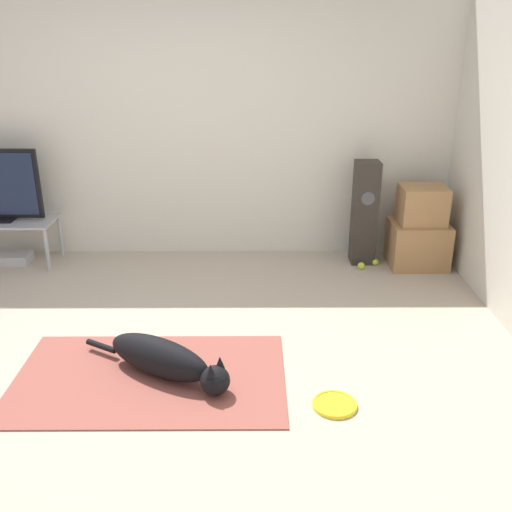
{
  "coord_description": "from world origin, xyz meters",
  "views": [
    {
      "loc": [
        0.66,
        -3.36,
        2.11
      ],
      "look_at": [
        0.68,
        0.8,
        0.45
      ],
      "focal_mm": 40.0,
      "sensor_mm": 36.0,
      "label": 1
    }
  ],
  "objects_px": {
    "tennis_ball_by_boxes": "(361,266)",
    "floor_speaker": "(365,213)",
    "tennis_ball_loose_on_carpet": "(375,262)",
    "cardboard_box_upper": "(422,205)",
    "dog": "(166,360)",
    "tennis_ball_near_speaker": "(364,259)",
    "game_console": "(12,258)",
    "frisbee": "(335,404)",
    "cardboard_box_lower": "(418,244)"
  },
  "relations": [
    {
      "from": "tennis_ball_by_boxes",
      "to": "floor_speaker",
      "type": "bearing_deg",
      "value": 79.95
    },
    {
      "from": "floor_speaker",
      "to": "tennis_ball_loose_on_carpet",
      "type": "bearing_deg",
      "value": -39.45
    },
    {
      "from": "cardboard_box_upper",
      "to": "floor_speaker",
      "type": "height_order",
      "value": "floor_speaker"
    },
    {
      "from": "tennis_ball_by_boxes",
      "to": "dog",
      "type": "bearing_deg",
      "value": -131.41
    },
    {
      "from": "dog",
      "to": "tennis_ball_by_boxes",
      "type": "xyz_separation_m",
      "value": [
        1.59,
        1.8,
        -0.1
      ]
    },
    {
      "from": "tennis_ball_near_speaker",
      "to": "game_console",
      "type": "bearing_deg",
      "value": 179.71
    },
    {
      "from": "dog",
      "to": "frisbee",
      "type": "relative_size",
      "value": 3.81
    },
    {
      "from": "cardboard_box_upper",
      "to": "frisbee",
      "type": "bearing_deg",
      "value": -116.02
    },
    {
      "from": "tennis_ball_by_boxes",
      "to": "tennis_ball_near_speaker",
      "type": "distance_m",
      "value": 0.17
    },
    {
      "from": "dog",
      "to": "cardboard_box_lower",
      "type": "relative_size",
      "value": 1.95
    },
    {
      "from": "tennis_ball_loose_on_carpet",
      "to": "game_console",
      "type": "bearing_deg",
      "value": 178.58
    },
    {
      "from": "tennis_ball_near_speaker",
      "to": "cardboard_box_upper",
      "type": "bearing_deg",
      "value": -8.41
    },
    {
      "from": "floor_speaker",
      "to": "tennis_ball_loose_on_carpet",
      "type": "height_order",
      "value": "floor_speaker"
    },
    {
      "from": "frisbee",
      "to": "cardboard_box_upper",
      "type": "xyz_separation_m",
      "value": [
        1.07,
        2.2,
        0.59
      ]
    },
    {
      "from": "cardboard_box_lower",
      "to": "floor_speaker",
      "type": "relative_size",
      "value": 0.54
    },
    {
      "from": "tennis_ball_by_boxes",
      "to": "game_console",
      "type": "xyz_separation_m",
      "value": [
        -3.37,
        0.18,
        0.01
      ]
    },
    {
      "from": "game_console",
      "to": "tennis_ball_near_speaker",
      "type": "bearing_deg",
      "value": -0.29
    },
    {
      "from": "cardboard_box_lower",
      "to": "game_console",
      "type": "relative_size",
      "value": 1.49
    },
    {
      "from": "cardboard_box_lower",
      "to": "tennis_ball_loose_on_carpet",
      "type": "xyz_separation_m",
      "value": [
        -0.39,
        -0.0,
        -0.18
      ]
    },
    {
      "from": "cardboard_box_upper",
      "to": "tennis_ball_loose_on_carpet",
      "type": "xyz_separation_m",
      "value": [
        -0.39,
        0.0,
        -0.57
      ]
    },
    {
      "from": "floor_speaker",
      "to": "tennis_ball_near_speaker",
      "type": "bearing_deg",
      "value": -48.47
    },
    {
      "from": "frisbee",
      "to": "cardboard_box_upper",
      "type": "distance_m",
      "value": 2.52
    },
    {
      "from": "floor_speaker",
      "to": "tennis_ball_loose_on_carpet",
      "type": "relative_size",
      "value": 14.97
    },
    {
      "from": "tennis_ball_near_speaker",
      "to": "cardboard_box_lower",
      "type": "bearing_deg",
      "value": -7.78
    },
    {
      "from": "floor_speaker",
      "to": "tennis_ball_by_boxes",
      "type": "bearing_deg",
      "value": -100.05
    },
    {
      "from": "cardboard_box_lower",
      "to": "cardboard_box_upper",
      "type": "relative_size",
      "value": 1.28
    },
    {
      "from": "dog",
      "to": "floor_speaker",
      "type": "distance_m",
      "value": 2.59
    },
    {
      "from": "game_console",
      "to": "tennis_ball_by_boxes",
      "type": "bearing_deg",
      "value": -3.09
    },
    {
      "from": "cardboard_box_upper",
      "to": "cardboard_box_lower",
      "type": "bearing_deg",
      "value": 78.29
    },
    {
      "from": "frisbee",
      "to": "tennis_ball_loose_on_carpet",
      "type": "distance_m",
      "value": 2.31
    },
    {
      "from": "floor_speaker",
      "to": "game_console",
      "type": "distance_m",
      "value": 3.43
    },
    {
      "from": "tennis_ball_loose_on_carpet",
      "to": "cardboard_box_lower",
      "type": "bearing_deg",
      "value": 0.45
    },
    {
      "from": "cardboard_box_lower",
      "to": "tennis_ball_by_boxes",
      "type": "relative_size",
      "value": 8.02
    },
    {
      "from": "dog",
      "to": "cardboard_box_lower",
      "type": "height_order",
      "value": "cardboard_box_lower"
    },
    {
      "from": "frisbee",
      "to": "cardboard_box_lower",
      "type": "xyz_separation_m",
      "value": [
        1.08,
        2.21,
        0.2
      ]
    },
    {
      "from": "cardboard_box_upper",
      "to": "tennis_ball_near_speaker",
      "type": "bearing_deg",
      "value": 171.59
    },
    {
      "from": "game_console",
      "to": "cardboard_box_lower",
      "type": "bearing_deg",
      "value": -1.23
    },
    {
      "from": "dog",
      "to": "floor_speaker",
      "type": "relative_size",
      "value": 1.04
    },
    {
      "from": "frisbee",
      "to": "cardboard_box_upper",
      "type": "bearing_deg",
      "value": 63.98
    },
    {
      "from": "frisbee",
      "to": "floor_speaker",
      "type": "relative_size",
      "value": 0.27
    },
    {
      "from": "tennis_ball_by_boxes",
      "to": "tennis_ball_loose_on_carpet",
      "type": "xyz_separation_m",
      "value": [
        0.15,
        0.1,
        0.0
      ]
    },
    {
      "from": "dog",
      "to": "tennis_ball_by_boxes",
      "type": "distance_m",
      "value": 2.4
    },
    {
      "from": "tennis_ball_loose_on_carpet",
      "to": "tennis_ball_near_speaker",
      "type": "bearing_deg",
      "value": 143.32
    },
    {
      "from": "dog",
      "to": "tennis_ball_near_speaker",
      "type": "distance_m",
      "value": 2.56
    },
    {
      "from": "dog",
      "to": "game_console",
      "type": "bearing_deg",
      "value": 131.91
    },
    {
      "from": "dog",
      "to": "tennis_ball_loose_on_carpet",
      "type": "relative_size",
      "value": 15.64
    },
    {
      "from": "floor_speaker",
      "to": "tennis_ball_near_speaker",
      "type": "height_order",
      "value": "floor_speaker"
    },
    {
      "from": "dog",
      "to": "cardboard_box_lower",
      "type": "bearing_deg",
      "value": 41.7
    },
    {
      "from": "floor_speaker",
      "to": "cardboard_box_upper",
      "type": "bearing_deg",
      "value": -10.97
    },
    {
      "from": "tennis_ball_near_speaker",
      "to": "game_console",
      "type": "distance_m",
      "value": 3.42
    }
  ]
}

